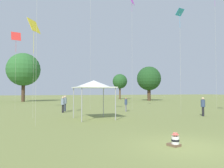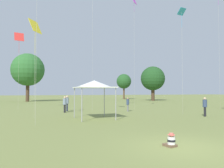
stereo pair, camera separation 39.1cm
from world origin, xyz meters
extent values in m
plane|color=olive|center=(0.00, 0.00, 0.00)|extent=(300.00, 300.00, 0.00)
cube|color=brown|center=(-0.39, 0.34, 0.05)|extent=(0.47, 0.54, 0.10)
cylinder|color=white|center=(-0.37, 0.26, 0.25)|extent=(0.36, 0.36, 0.30)
cylinder|color=black|center=(-0.37, 0.26, 0.25)|extent=(0.37, 0.37, 0.08)
sphere|color=#A37556|center=(-0.37, 0.26, 0.47)|extent=(0.17, 0.17, 0.17)
cylinder|color=#E0665B|center=(-0.37, 0.26, 0.48)|extent=(0.30, 0.30, 0.01)
cylinder|color=#E0665B|center=(-0.37, 0.26, 0.51)|extent=(0.18, 0.18, 0.08)
cylinder|color=#282D42|center=(-1.95, 17.92, 0.44)|extent=(0.24, 0.24, 0.87)
cylinder|color=gray|center=(-1.95, 17.92, 1.22)|extent=(0.43, 0.43, 0.69)
sphere|color=#DBAD89|center=(-1.95, 17.92, 1.66)|extent=(0.24, 0.24, 0.24)
cylinder|color=black|center=(-2.41, 16.48, 0.42)|extent=(0.30, 0.30, 0.85)
cylinder|color=gray|center=(-2.41, 16.48, 1.18)|extent=(0.54, 0.54, 0.67)
sphere|color=#DBAD89|center=(-2.41, 16.48, 1.61)|extent=(0.23, 0.23, 0.23)
cylinder|color=slate|center=(4.46, 15.36, 0.38)|extent=(0.22, 0.22, 0.77)
cylinder|color=#334260|center=(4.46, 15.36, 1.07)|extent=(0.41, 0.41, 0.61)
sphere|color=#A37556|center=(4.46, 15.36, 1.47)|extent=(0.21, 0.21, 0.21)
cylinder|color=black|center=(8.93, 8.40, 0.42)|extent=(0.29, 0.29, 0.84)
cylinder|color=#334260|center=(8.93, 8.40, 1.18)|extent=(0.52, 0.52, 0.67)
sphere|color=#DBAD89|center=(8.93, 8.40, 1.61)|extent=(0.23, 0.23, 0.23)
cube|color=white|center=(-0.90, 10.06, 2.57)|extent=(3.08, 3.08, 0.08)
cone|color=white|center=(-0.90, 10.06, 2.88)|extent=(2.93, 2.93, 0.54)
cylinder|color=#99999E|center=(-2.29, 11.37, 1.27)|extent=(0.07, 0.07, 2.53)
cylinder|color=#99999E|center=(0.41, 11.44, 1.27)|extent=(0.07, 0.07, 2.53)
cylinder|color=#99999E|center=(-2.22, 8.67, 1.27)|extent=(0.07, 0.07, 2.53)
cylinder|color=#99999E|center=(0.48, 8.74, 1.27)|extent=(0.07, 0.07, 2.53)
cube|color=#339EDB|center=(8.23, 10.58, 10.24)|extent=(0.86, 0.67, 0.58)
cylinder|color=#339EDB|center=(8.23, 10.58, 9.30)|extent=(0.02, 0.02, 1.33)
cylinder|color=#BCB7A8|center=(8.23, 10.58, 5.12)|extent=(0.01, 0.01, 10.23)
cube|color=#B738C6|center=(6.41, 17.67, 13.97)|extent=(1.04, 1.01, 1.00)
cylinder|color=#B738C6|center=(6.41, 17.67, 13.06)|extent=(0.02, 0.02, 1.08)
cylinder|color=#BCB7A8|center=(6.41, 17.67, 6.99)|extent=(0.01, 0.01, 13.97)
cylinder|color=#BCB7A8|center=(16.52, 13.96, 7.91)|extent=(0.01, 0.01, 15.81)
cube|color=yellow|center=(-5.52, 12.41, 7.83)|extent=(1.15, 1.31, 1.13)
cylinder|color=yellow|center=(-5.52, 12.41, 6.44)|extent=(0.02, 0.02, 1.92)
cylinder|color=#BCB7A8|center=(-5.52, 12.41, 3.92)|extent=(0.01, 0.01, 7.83)
cylinder|color=#BCB7A8|center=(1.08, 18.23, 8.61)|extent=(0.01, 0.01, 17.21)
cube|color=red|center=(-7.36, 22.47, 9.18)|extent=(1.19, 0.61, 1.09)
cylinder|color=red|center=(-7.36, 22.47, 7.97)|extent=(0.02, 0.02, 1.63)
cylinder|color=#BCB7A8|center=(-7.36, 22.47, 4.59)|extent=(0.01, 0.01, 9.18)
cylinder|color=#473323|center=(-6.81, 46.41, 2.64)|extent=(0.78, 0.78, 5.28)
sphere|color=#2D662D|center=(-6.81, 46.41, 7.34)|extent=(7.47, 7.47, 7.47)
cylinder|color=brown|center=(20.49, 54.14, 2.12)|extent=(0.50, 0.50, 4.24)
sphere|color=#235123|center=(20.49, 54.14, 5.47)|extent=(4.48, 4.48, 4.48)
cylinder|color=#473323|center=(22.96, 41.20, 1.99)|extent=(0.86, 0.86, 3.98)
sphere|color=#1E471E|center=(22.96, 41.20, 5.65)|extent=(6.10, 6.10, 6.10)
camera|label=1|loc=(-5.99, -7.09, 2.20)|focal=35.00mm
camera|label=2|loc=(-5.62, -7.23, 2.20)|focal=35.00mm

